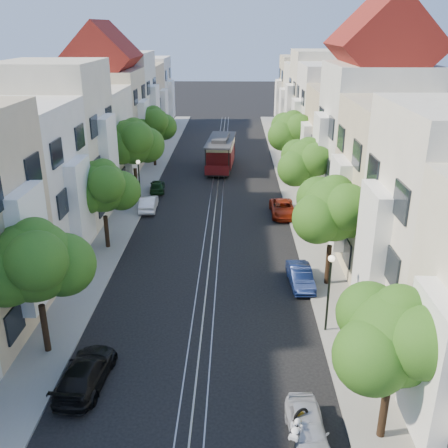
# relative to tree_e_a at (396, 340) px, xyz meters

# --- Properties ---
(ground) EXTENTS (200.00, 200.00, 0.00)m
(ground) POSITION_rel_tree_e_a_xyz_m (-7.26, 31.02, -4.40)
(ground) COLOR black
(ground) RESTS_ON ground
(sidewalk_east) EXTENTS (2.50, 80.00, 0.12)m
(sidewalk_east) POSITION_rel_tree_e_a_xyz_m (-0.01, 31.02, -4.34)
(sidewalk_east) COLOR gray
(sidewalk_east) RESTS_ON ground
(sidewalk_west) EXTENTS (2.50, 80.00, 0.12)m
(sidewalk_west) POSITION_rel_tree_e_a_xyz_m (-14.51, 31.02, -4.34)
(sidewalk_west) COLOR gray
(sidewalk_west) RESTS_ON ground
(rail_left) EXTENTS (0.06, 80.00, 0.02)m
(rail_left) POSITION_rel_tree_e_a_xyz_m (-7.81, 31.02, -4.39)
(rail_left) COLOR gray
(rail_left) RESTS_ON ground
(rail_slot) EXTENTS (0.06, 80.00, 0.02)m
(rail_slot) POSITION_rel_tree_e_a_xyz_m (-7.26, 31.02, -4.39)
(rail_slot) COLOR gray
(rail_slot) RESTS_ON ground
(rail_right) EXTENTS (0.06, 80.00, 0.02)m
(rail_right) POSITION_rel_tree_e_a_xyz_m (-6.71, 31.02, -4.39)
(rail_right) COLOR gray
(rail_right) RESTS_ON ground
(lane_line) EXTENTS (0.08, 80.00, 0.01)m
(lane_line) POSITION_rel_tree_e_a_xyz_m (-7.26, 31.02, -4.40)
(lane_line) COLOR tan
(lane_line) RESTS_ON ground
(townhouses_east) EXTENTS (7.75, 72.00, 12.00)m
(townhouses_east) POSITION_rel_tree_e_a_xyz_m (4.61, 30.94, 0.79)
(townhouses_east) COLOR beige
(townhouses_east) RESTS_ON ground
(townhouses_west) EXTENTS (7.75, 72.00, 11.76)m
(townhouses_west) POSITION_rel_tree_e_a_xyz_m (-19.13, 30.94, 0.68)
(townhouses_west) COLOR silver
(townhouses_west) RESTS_ON ground
(tree_e_a) EXTENTS (4.72, 3.87, 6.27)m
(tree_e_a) POSITION_rel_tree_e_a_xyz_m (0.00, 0.00, 0.00)
(tree_e_a) COLOR black
(tree_e_a) RESTS_ON ground
(tree_e_b) EXTENTS (4.93, 4.08, 6.68)m
(tree_e_b) POSITION_rel_tree_e_a_xyz_m (0.00, 12.00, 0.34)
(tree_e_b) COLOR black
(tree_e_b) RESTS_ON ground
(tree_e_c) EXTENTS (4.84, 3.99, 6.52)m
(tree_e_c) POSITION_rel_tree_e_a_xyz_m (0.00, 23.00, 0.20)
(tree_e_c) COLOR black
(tree_e_c) RESTS_ON ground
(tree_e_d) EXTENTS (5.01, 4.16, 6.85)m
(tree_e_d) POSITION_rel_tree_e_a_xyz_m (0.00, 34.00, 0.47)
(tree_e_d) COLOR black
(tree_e_d) RESTS_ON ground
(tree_w_a) EXTENTS (4.93, 4.08, 6.68)m
(tree_w_a) POSITION_rel_tree_e_a_xyz_m (-14.40, 5.00, 0.34)
(tree_w_a) COLOR black
(tree_w_a) RESTS_ON ground
(tree_w_b) EXTENTS (4.72, 3.87, 6.27)m
(tree_w_b) POSITION_rel_tree_e_a_xyz_m (-14.40, 17.00, 0.00)
(tree_w_b) COLOR black
(tree_w_b) RESTS_ON ground
(tree_w_c) EXTENTS (5.13, 4.28, 7.09)m
(tree_w_c) POSITION_rel_tree_e_a_xyz_m (-14.40, 28.00, 0.67)
(tree_w_c) COLOR black
(tree_w_c) RESTS_ON ground
(tree_w_d) EXTENTS (4.84, 3.99, 6.52)m
(tree_w_d) POSITION_rel_tree_e_a_xyz_m (-14.40, 39.00, 0.20)
(tree_w_d) COLOR black
(tree_w_d) RESTS_ON ground
(lamp_east) EXTENTS (0.32, 0.32, 4.16)m
(lamp_east) POSITION_rel_tree_e_a_xyz_m (-0.96, 7.02, -1.55)
(lamp_east) COLOR black
(lamp_east) RESTS_ON ground
(lamp_west) EXTENTS (0.32, 0.32, 4.16)m
(lamp_west) POSITION_rel_tree_e_a_xyz_m (-13.56, 25.02, -1.55)
(lamp_west) COLOR black
(lamp_west) RESTS_ON ground
(sportbike_rider) EXTENTS (0.93, 1.55, 1.43)m
(sportbike_rider) POSITION_rel_tree_e_a_xyz_m (-3.34, -0.62, -3.63)
(sportbike_rider) COLOR black
(sportbike_rider) RESTS_ON ground
(cable_car) EXTENTS (3.25, 8.73, 3.29)m
(cable_car) POSITION_rel_tree_e_a_xyz_m (-7.13, 38.14, -2.45)
(cable_car) COLOR black
(cable_car) RESTS_ON ground
(parked_car_e_near) EXTENTS (1.55, 3.54, 1.19)m
(parked_car_e_near) POSITION_rel_tree_e_a_xyz_m (-2.86, -0.24, -3.80)
(parked_car_e_near) COLOR #B6B9C3
(parked_car_e_near) RESTS_ON ground
(parked_car_e_mid) EXTENTS (1.48, 3.67, 1.19)m
(parked_car_e_mid) POSITION_rel_tree_e_a_xyz_m (-1.66, 11.91, -3.80)
(parked_car_e_mid) COLOR #0C183F
(parked_car_e_mid) RESTS_ON ground
(parked_car_e_far) EXTENTS (2.06, 4.27, 1.17)m
(parked_car_e_far) POSITION_rel_tree_e_a_xyz_m (-1.66, 23.82, -3.81)
(parked_car_e_far) COLOR #9C240E
(parked_car_e_far) RESTS_ON ground
(parked_car_w_near) EXTENTS (2.09, 4.46, 1.26)m
(parked_car_w_near) POSITION_rel_tree_e_a_xyz_m (-11.98, 2.76, -3.77)
(parked_car_w_near) COLOR black
(parked_car_w_near) RESTS_ON ground
(parked_car_w_mid) EXTENTS (1.46, 3.76, 1.22)m
(parked_car_w_mid) POSITION_rel_tree_e_a_xyz_m (-12.86, 24.86, -3.79)
(parked_car_w_mid) COLOR white
(parked_car_w_mid) RESTS_ON ground
(parked_car_w_far) EXTENTS (1.73, 3.49, 1.15)m
(parked_car_w_far) POSITION_rel_tree_e_a_xyz_m (-12.86, 29.86, -3.83)
(parked_car_w_far) COLOR black
(parked_car_w_far) RESTS_ON ground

